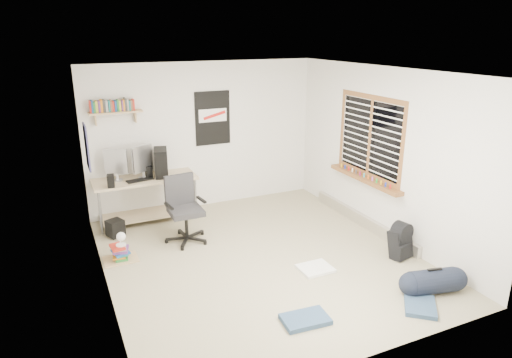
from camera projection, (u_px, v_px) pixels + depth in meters
name	position (u px, v px, depth m)	size (l,w,h in m)	color
floor	(260.00, 258.00, 6.26)	(4.00, 4.50, 0.01)	gray
ceiling	(261.00, 71.00, 5.49)	(4.00, 4.50, 0.01)	white
back_wall	(205.00, 136.00, 7.82)	(4.00, 0.01, 2.50)	silver
left_wall	(98.00, 192.00, 5.08)	(0.01, 4.50, 2.50)	silver
right_wall	(384.00, 154.00, 6.67)	(0.01, 4.50, 2.50)	silver
desk	(146.00, 199.00, 7.41)	(1.61, 0.70, 0.73)	tan
monitor_left	(116.00, 169.00, 7.08)	(0.35, 0.09, 0.39)	#99999D
monitor_right	(143.00, 166.00, 7.17)	(0.38, 0.10, 0.42)	#97979C
pc_tower	(161.00, 163.00, 7.31)	(0.20, 0.42, 0.44)	black
keyboard	(140.00, 180.00, 7.13)	(0.41, 0.14, 0.02)	black
speaker_left	(111.00, 181.00, 6.80)	(0.10, 0.10, 0.20)	black
speaker_right	(149.00, 172.00, 7.26)	(0.09, 0.09, 0.19)	black
office_chair	(186.00, 210.00, 6.61)	(0.64, 0.64, 0.99)	#28272A
wall_shelf	(116.00, 112.00, 6.99)	(0.80, 0.22, 0.24)	tan
poster_back_wall	(213.00, 118.00, 7.77)	(0.62, 0.03, 0.92)	black
poster_left_wall	(87.00, 147.00, 6.05)	(0.02, 0.42, 0.60)	navy
window	(369.00, 137.00, 6.85)	(0.10, 1.50, 1.26)	brown
baseboard_heater	(363.00, 220.00, 7.27)	(0.08, 2.50, 0.18)	#B7B2A8
backpack	(400.00, 244.00, 6.22)	(0.30, 0.24, 0.40)	black
duffel_bag	(433.00, 282.00, 5.38)	(0.29, 0.29, 0.58)	black
tshirt	(315.00, 268.00, 5.93)	(0.42, 0.36, 0.04)	silver
jeans_a	(305.00, 319.00, 4.87)	(0.50, 0.32, 0.05)	navy
jeans_b	(420.00, 306.00, 5.11)	(0.44, 0.33, 0.06)	navy
book_stack	(120.00, 250.00, 6.16)	(0.43, 0.35, 0.29)	olive
desk_lamp	(120.00, 234.00, 6.08)	(0.13, 0.22, 0.22)	silver
subwoofer	(115.00, 228.00, 6.86)	(0.22, 0.22, 0.25)	black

